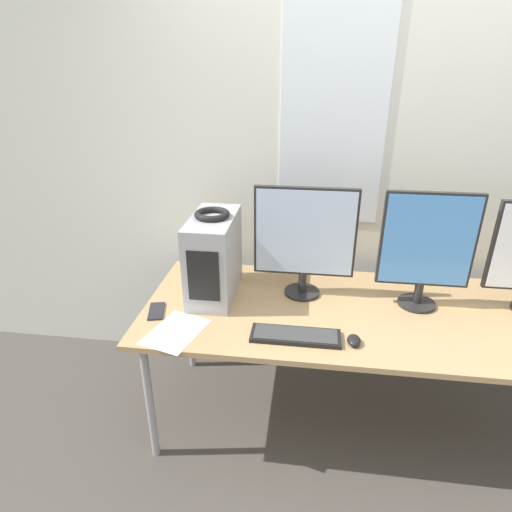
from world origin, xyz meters
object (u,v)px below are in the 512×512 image
Objects in this scene: keyboard at (296,336)px; mouse at (354,340)px; pc_tower at (214,257)px; monitor_main at (305,238)px; monitor_right_near at (427,247)px; cell_phone at (156,311)px; headphones at (212,214)px.

keyboard is 4.74× the size of mouse.
monitor_main reaches higher than pc_tower.
monitor_right_near is at bearing 47.90° from mouse.
monitor_main is 0.98× the size of monitor_right_near.
cell_phone is (-1.29, -0.24, -0.32)m from monitor_right_near.
cell_phone is at bearing -169.42° from monitor_right_near.
pc_tower is 0.47m from monitor_main.
monitor_right_near reaches higher than cell_phone.
mouse is (0.24, -0.42, -0.30)m from monitor_main.
mouse is (0.70, -0.36, -0.43)m from headphones.
pc_tower is 0.60m from keyboard.
mouse is 0.96m from cell_phone.
monitor_right_near is 6.97× the size of mouse.
cell_phone is (-0.25, -0.22, -0.21)m from pc_tower.
pc_tower is 1.04m from monitor_right_near.
cell_phone is (-0.70, -0.28, -0.32)m from monitor_main.
keyboard is (-0.59, -0.37, -0.31)m from monitor_right_near.
headphones is at bearing 152.67° from mouse.
pc_tower is 0.81m from mouse.
monitor_right_near is 1.34m from cell_phone.
headphones is 0.48m from monitor_main.
mouse is at bearing -2.34° from keyboard.
pc_tower is at bearing -173.01° from monitor_main.
headphones is at bearing -179.14° from monitor_right_near.
cell_phone is at bearing -158.35° from monitor_main.
headphones is 1.04× the size of cell_phone.
monitor_right_near reaches higher than keyboard.
monitor_right_near is at bearing -3.44° from cell_phone.
monitor_main reaches higher than cell_phone.
headphones is at bearing 141.67° from keyboard.
headphones reaches higher than pc_tower.
mouse is at bearing -22.21° from cell_phone.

